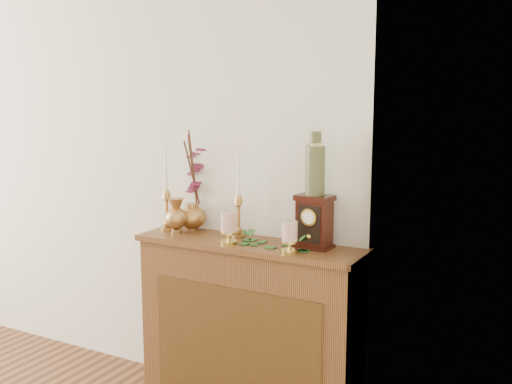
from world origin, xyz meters
The scene contains 10 objects.
console_shelf centered at (1.40, 2.10, 0.44)m, with size 1.24×0.34×0.93m.
candlestick_left centered at (0.86, 2.12, 1.08)m, with size 0.08×0.08×0.47m.
candlestick_center centered at (1.30, 2.16, 1.08)m, with size 0.08×0.08×0.46m.
bud_vase centered at (0.95, 2.09, 1.03)m, with size 0.12×0.12×0.19m.
ginger_jar centered at (0.98, 2.23, 1.19)m, with size 0.23×0.25×0.57m.
pillar_candle_left centered at (1.33, 2.01, 1.02)m, with size 0.09×0.09×0.17m.
pillar_candle_right centered at (1.68, 2.00, 1.02)m, with size 0.09×0.09×0.16m.
ivy_garland centered at (1.58, 2.07, 0.94)m, with size 0.40×0.20×0.08m.
mantel_clock centered at (1.75, 2.14, 1.06)m, with size 0.19×0.14×0.27m.
ceramic_vase centered at (1.75, 2.14, 1.34)m, with size 0.10×0.10×0.31m.
Camera 1 is at (2.89, -0.55, 1.68)m, focal length 42.00 mm.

